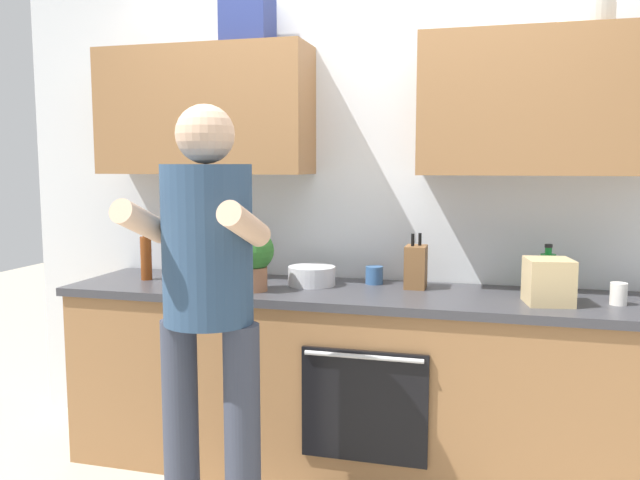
{
  "coord_description": "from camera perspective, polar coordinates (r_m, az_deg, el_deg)",
  "views": [
    {
      "loc": [
        0.63,
        -2.98,
        1.5
      ],
      "look_at": [
        -0.14,
        -0.1,
        1.15
      ],
      "focal_mm": 36.3,
      "sensor_mm": 36.0,
      "label": 1
    }
  ],
  "objects": [
    {
      "name": "ground_plane",
      "position": [
        3.4,
        2.93,
        -19.52
      ],
      "size": [
        12.0,
        12.0,
        0.0
      ],
      "primitive_type": "plane",
      "color": "#B2A893"
    },
    {
      "name": "back_wall_unit",
      "position": [
        3.32,
        4.07,
        6.53
      ],
      "size": [
        4.0,
        0.38,
        2.5
      ],
      "color": "silver",
      "rests_on": "ground"
    },
    {
      "name": "counter",
      "position": [
        3.22,
        2.98,
        -12.31
      ],
      "size": [
        2.84,
        0.67,
        0.9
      ],
      "color": "olive",
      "rests_on": "ground"
    },
    {
      "name": "person_standing",
      "position": [
        2.49,
        -9.86,
        -4.52
      ],
      "size": [
        0.49,
        0.45,
        1.72
      ],
      "color": "#383D4C",
      "rests_on": "ground"
    },
    {
      "name": "bottle_water",
      "position": [
        3.54,
        -10.88,
        -1.39
      ],
      "size": [
        0.07,
        0.07,
        0.26
      ],
      "color": "silver",
      "rests_on": "counter"
    },
    {
      "name": "bottle_wine",
      "position": [
        3.4,
        -6.47,
        -1.9
      ],
      "size": [
        0.06,
        0.06,
        0.23
      ],
      "color": "#471419",
      "rests_on": "counter"
    },
    {
      "name": "bottle_hotsauce",
      "position": [
        3.64,
        -12.41,
        -1.27
      ],
      "size": [
        0.06,
        0.06,
        0.26
      ],
      "color": "red",
      "rests_on": "counter"
    },
    {
      "name": "bottle_juice",
      "position": [
        3.22,
        -12.13,
        -2.58
      ],
      "size": [
        0.08,
        0.08,
        0.23
      ],
      "color": "orange",
      "rests_on": "counter"
    },
    {
      "name": "bottle_vinegar",
      "position": [
        3.49,
        -15.09,
        -1.39
      ],
      "size": [
        0.06,
        0.06,
        0.3
      ],
      "color": "brown",
      "rests_on": "counter"
    },
    {
      "name": "bottle_soda",
      "position": [
        3.21,
        19.42,
        -2.7
      ],
      "size": [
        0.07,
        0.07,
        0.23
      ],
      "color": "#198C33",
      "rests_on": "counter"
    },
    {
      "name": "cup_coffee",
      "position": [
        3.06,
        24.83,
        -4.33
      ],
      "size": [
        0.07,
        0.07,
        0.1
      ],
      "primitive_type": "cylinder",
      "color": "white",
      "rests_on": "counter"
    },
    {
      "name": "cup_tea",
      "position": [
        3.27,
        4.81,
        -3.11
      ],
      "size": [
        0.09,
        0.09,
        0.09
      ],
      "primitive_type": "cylinder",
      "color": "#33598C",
      "rests_on": "counter"
    },
    {
      "name": "mixing_bowl",
      "position": [
        3.23,
        -0.74,
        -3.17
      ],
      "size": [
        0.24,
        0.24,
        0.09
      ],
      "primitive_type": "cylinder",
      "color": "silver",
      "rests_on": "counter"
    },
    {
      "name": "knife_block",
      "position": [
        3.18,
        8.45,
        -2.33
      ],
      "size": [
        0.1,
        0.14,
        0.27
      ],
      "color": "brown",
      "rests_on": "counter"
    },
    {
      "name": "potted_herb",
      "position": [
        3.08,
        -5.94,
        -1.42
      ],
      "size": [
        0.2,
        0.2,
        0.3
      ],
      "color": "#9E6647",
      "rests_on": "counter"
    },
    {
      "name": "grocery_bag_bread",
      "position": [
        2.96,
        19.49,
        -3.46
      ],
      "size": [
        0.22,
        0.22,
        0.2
      ],
      "primitive_type": "cube",
      "rotation": [
        0.0,
        0.0,
        0.17
      ],
      "color": "tan",
      "rests_on": "counter"
    }
  ]
}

